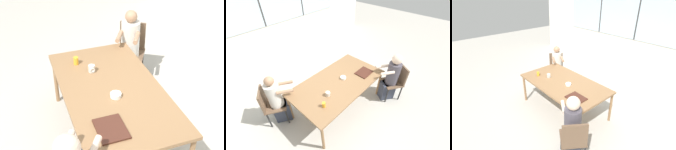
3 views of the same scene
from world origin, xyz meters
TOP-DOWN VIEW (x-y plane):
  - ground_plane at (0.00, 0.00)m, footprint 16.00×16.00m
  - dining_table at (0.00, 0.00)m, footprint 1.93×1.07m
  - chair_for_man_blue_shirt at (-1.17, 0.72)m, footprint 0.55×0.55m
  - person_man_blue_shirt at (-1.04, 0.64)m, footprint 0.54×0.47m
  - food_tray_dark at (0.60, -0.22)m, footprint 0.34×0.27m
  - coffee_mug at (-0.40, -0.11)m, footprint 0.09×0.08m
  - juice_glass at (-0.63, -0.25)m, footprint 0.06×0.06m
  - bowl_white_shallow at (0.15, -0.01)m, footprint 0.12×0.12m

SIDE VIEW (x-z plane):
  - ground_plane at x=0.00m, z-range 0.00..0.00m
  - chair_for_man_blue_shirt at x=-1.17m, z-range 0.09..0.96m
  - person_man_blue_shirt at x=-1.04m, z-range -0.05..1.09m
  - dining_table at x=0.00m, z-range 0.31..1.04m
  - food_tray_dark at x=0.60m, z-range 0.72..0.74m
  - bowl_white_shallow at x=0.15m, z-range 0.72..0.77m
  - coffee_mug at x=-0.40m, z-range 0.72..0.81m
  - juice_glass at x=-0.63m, z-range 0.72..0.82m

